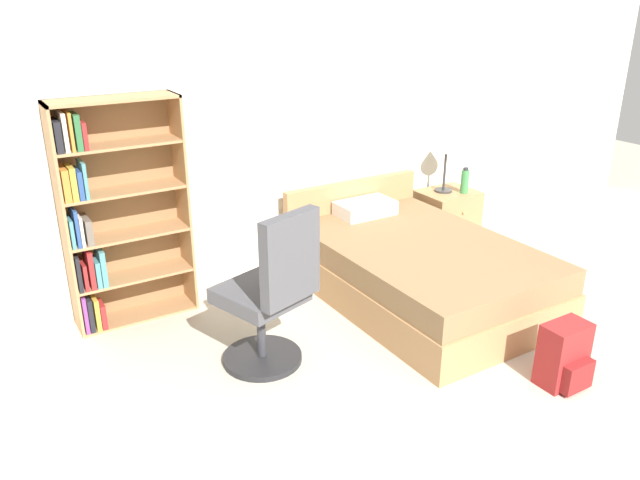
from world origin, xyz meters
name	(u,v)px	position (x,y,z in m)	size (l,w,h in m)	color
wall_back	(290,120)	(0.00, 3.23, 1.30)	(9.00, 0.06, 2.60)	silver
bookshelf	(110,216)	(-1.60, 2.99, 0.82)	(0.87, 0.29, 1.65)	#AD7F51
bed	(415,267)	(0.51, 2.14, 0.25)	(1.35, 2.03, 0.74)	#AD7F51
office_chair	(271,297)	(-0.93, 1.83, 0.51)	(0.61, 0.67, 1.11)	#232326
nightstand	(446,216)	(1.56, 2.93, 0.25)	(0.54, 0.47, 0.51)	#AD7F51
table_lamp	(447,147)	(1.52, 2.95, 0.95)	(0.23, 0.23, 0.56)	#333333
water_bottle	(465,181)	(1.65, 2.82, 0.62)	(0.08, 0.08, 0.25)	#3F8C4C
backpack_red	(565,356)	(0.54, 0.71, 0.20)	(0.30, 0.25, 0.42)	maroon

